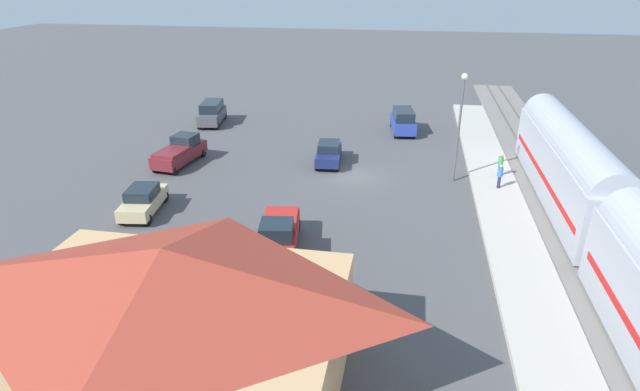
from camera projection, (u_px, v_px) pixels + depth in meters
ground_plane at (354, 177)px, 38.59m from camera, size 200.00×200.00×0.00m
railway_track at (553, 189)px, 36.28m from camera, size 4.80×70.00×0.30m
platform at (494, 184)px, 36.91m from camera, size 3.20×46.00×0.30m
passenger_train at (618, 227)px, 24.87m from camera, size 2.93×37.59×4.98m
station_building at (170, 318)px, 18.21m from camera, size 12.77×8.94×5.79m
pedestrian_on_platform at (500, 163)px, 37.59m from camera, size 0.36×0.36×1.71m
pedestrian_waiting_far at (500, 175)px, 35.52m from camera, size 0.36×0.36×1.71m
suv_blue at (403, 121)px, 48.52m from camera, size 2.64×5.13×2.22m
pickup_maroon at (180, 152)px, 40.74m from camera, size 2.57×5.59×2.14m
sedan_navy at (329, 153)px, 40.93m from camera, size 2.23×4.65×1.74m
sedan_tan at (143, 200)px, 32.59m from camera, size 2.47×4.72×1.74m
pickup_red at (279, 234)px, 28.13m from camera, size 2.77×5.64×2.14m
suv_charcoal at (212, 113)px, 51.22m from camera, size 2.69×5.14×2.22m
light_pole_near_platform at (460, 115)px, 35.91m from camera, size 0.44×0.44×7.79m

